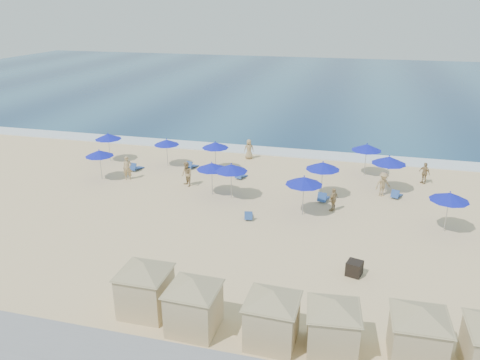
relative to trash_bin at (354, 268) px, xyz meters
name	(u,v)px	position (x,y,z in m)	size (l,w,h in m)	color
ground	(259,229)	(-5.67, 3.74, -0.37)	(160.00, 160.00, 0.00)	beige
ocean	(331,84)	(-5.67, 58.74, -0.34)	(160.00, 80.00, 0.06)	navy
surf_line	(296,153)	(-5.67, 19.24, -0.33)	(160.00, 2.50, 0.08)	white
trash_bin	(354,268)	(0.00, 0.00, 0.00)	(0.73, 0.73, 0.73)	black
cabana_0	(145,281)	(-8.74, -5.33, 1.18)	(4.31, 4.31, 2.70)	#C6B187
cabana_1	(193,298)	(-6.30, -5.90, 1.15)	(4.22, 4.22, 2.65)	#C6B187
cabana_2	(272,310)	(-3.04, -5.88, 1.14)	(4.20, 4.20, 2.64)	#C6B187
cabana_3	(333,319)	(-0.69, -5.79, 1.11)	(4.08, 4.08, 2.57)	#C6B187
cabana_4	(419,327)	(2.41, -5.57, 1.16)	(4.25, 4.25, 2.67)	#C6B187
umbrella_0	(108,136)	(-20.85, 13.12, 1.81)	(2.21, 2.21, 2.51)	#A5A8AD
umbrella_1	(99,153)	(-19.22, 8.93, 1.74)	(2.13, 2.13, 2.43)	#A5A8AD
umbrella_2	(167,142)	(-15.57, 13.17, 1.69)	(2.08, 2.08, 2.37)	#A5A8AD
umbrella_3	(212,166)	(-10.07, 8.19, 1.76)	(2.15, 2.15, 2.45)	#A5A8AD
umbrella_4	(215,145)	(-11.38, 13.18, 1.76)	(2.15, 2.15, 2.45)	#A5A8AD
umbrella_5	(231,168)	(-8.57, 7.86, 1.88)	(2.28, 2.28, 2.59)	#A5A8AD
umbrella_6	(323,166)	(-2.57, 9.67, 1.95)	(2.35, 2.35, 2.67)	#A5A8AD
umbrella_7	(304,181)	(-3.44, 6.44, 1.96)	(2.36, 2.36, 2.68)	#A5A8AD
umbrella_8	(367,147)	(0.30, 15.01, 1.92)	(2.32, 2.32, 2.64)	#A5A8AD
umbrella_9	(389,160)	(1.84, 11.87, 2.02)	(2.41, 2.41, 2.75)	#A5A8AD
umbrella_10	(450,197)	(5.03, 6.26, 1.86)	(2.25, 2.25, 2.57)	#A5A8AD
beach_chair_0	(136,167)	(-17.65, 11.49, -0.12)	(0.82, 1.38, 0.71)	#284A93
beach_chair_1	(191,165)	(-13.46, 13.11, -0.13)	(0.82, 1.32, 0.67)	#284A93
beach_chair_2	(241,175)	(-8.95, 11.85, -0.14)	(0.81, 1.29, 0.66)	#284A93
beach_chair_3	(249,216)	(-6.64, 4.96, -0.15)	(0.71, 1.19, 0.61)	#284A93
beach_chair_4	(323,198)	(-2.36, 8.96, -0.11)	(0.79, 1.43, 0.75)	#284A93
beach_chair_5	(396,195)	(2.52, 10.89, -0.14)	(0.93, 1.31, 0.66)	#284A93
beachgoer_0	(127,168)	(-17.26, 9.43, 0.55)	(0.67, 0.44, 1.84)	tan
beachgoer_1	(187,174)	(-12.38, 9.28, 0.57)	(0.91, 0.71, 1.87)	tan
beachgoer_2	(333,199)	(-1.60, 7.56, 0.43)	(0.94, 0.39, 1.60)	tan
beachgoer_3	(383,184)	(1.57, 10.98, 0.52)	(1.15, 0.66, 1.77)	tan
beachgoer_4	(249,149)	(-9.48, 16.74, 0.50)	(0.85, 0.55, 1.74)	tan
beachgoer_5	(424,173)	(4.63, 14.35, 0.45)	(0.96, 0.40, 1.63)	tan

